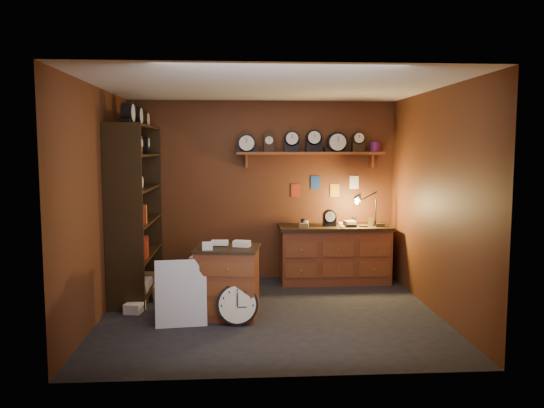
{
  "coord_description": "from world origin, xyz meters",
  "views": [
    {
      "loc": [
        -0.38,
        -6.23,
        1.99
      ],
      "look_at": [
        0.04,
        0.35,
        1.3
      ],
      "focal_mm": 35.0,
      "sensor_mm": 36.0,
      "label": 1
    }
  ],
  "objects_px": {
    "shelving_unit": "(133,203)",
    "low_cabinet": "(228,279)",
    "big_round_clock": "(237,304)",
    "workbench": "(335,251)"
  },
  "relations": [
    {
      "from": "shelving_unit",
      "to": "low_cabinet",
      "type": "xyz_separation_m",
      "value": [
        1.28,
        -1.05,
        -0.8
      ]
    },
    {
      "from": "shelving_unit",
      "to": "big_round_clock",
      "type": "bearing_deg",
      "value": -44.29
    },
    {
      "from": "workbench",
      "to": "big_round_clock",
      "type": "relative_size",
      "value": 3.48
    },
    {
      "from": "shelving_unit",
      "to": "low_cabinet",
      "type": "distance_m",
      "value": 1.84
    },
    {
      "from": "shelving_unit",
      "to": "low_cabinet",
      "type": "bearing_deg",
      "value": -39.26
    },
    {
      "from": "shelving_unit",
      "to": "workbench",
      "type": "xyz_separation_m",
      "value": [
        2.84,
        0.49,
        -0.78
      ]
    },
    {
      "from": "shelving_unit",
      "to": "workbench",
      "type": "relative_size",
      "value": 1.55
    },
    {
      "from": "workbench",
      "to": "shelving_unit",
      "type": "bearing_deg",
      "value": -170.13
    },
    {
      "from": "big_round_clock",
      "to": "workbench",
      "type": "bearing_deg",
      "value": 52.06
    },
    {
      "from": "workbench",
      "to": "low_cabinet",
      "type": "bearing_deg",
      "value": -135.38
    }
  ]
}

